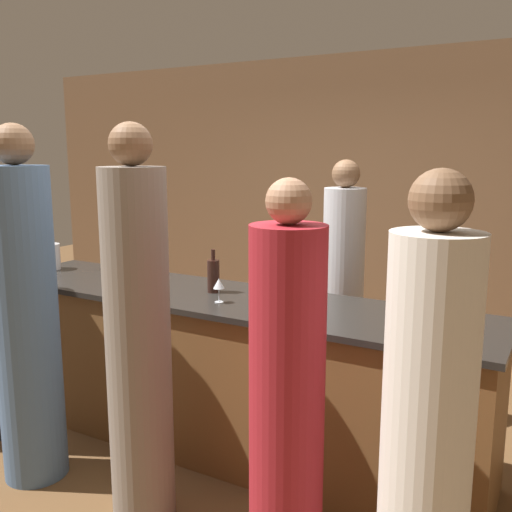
{
  "coord_description": "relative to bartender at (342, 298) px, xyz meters",
  "views": [
    {
      "loc": [
        1.88,
        -2.87,
        1.88
      ],
      "look_at": [
        0.2,
        0.1,
        1.25
      ],
      "focal_mm": 40.0,
      "sensor_mm": 36.0,
      "label": 1
    }
  ],
  "objects": [
    {
      "name": "wine_bottle_0",
      "position": [
        -1.63,
        -0.58,
        0.24
      ],
      "size": [
        0.07,
        0.07,
        0.28
      ],
      "color": "#19381E",
      "rests_on": "bar_counter"
    },
    {
      "name": "wine_glass_0",
      "position": [
        -0.01,
        -0.79,
        0.26
      ],
      "size": [
        0.07,
        0.07,
        0.17
      ],
      "color": "silver",
      "rests_on": "bar_counter"
    },
    {
      "name": "wine_glass_1",
      "position": [
        0.02,
        -1.09,
        0.26
      ],
      "size": [
        0.07,
        0.07,
        0.16
      ],
      "color": "silver",
      "rests_on": "bar_counter"
    },
    {
      "name": "back_wall",
      "position": [
        -0.5,
        1.73,
        0.54
      ],
      "size": [
        8.0,
        0.06,
        2.8
      ],
      "color": "brown",
      "rests_on": "ground_plane"
    },
    {
      "name": "guest_2",
      "position": [
        0.37,
        -1.61,
        -0.03
      ],
      "size": [
        0.33,
        0.33,
        1.77
      ],
      "color": "maroon",
      "rests_on": "ground_plane"
    },
    {
      "name": "ground_plane",
      "position": [
        -0.5,
        -0.8,
        -0.86
      ],
      "size": [
        14.0,
        14.0,
        0.0
      ],
      "primitive_type": "plane",
      "color": "brown"
    },
    {
      "name": "ice_bucket",
      "position": [
        -2.05,
        -0.77,
        0.23
      ],
      "size": [
        0.16,
        0.16,
        0.19
      ],
      "color": "silver",
      "rests_on": "bar_counter"
    },
    {
      "name": "wine_glass_4",
      "position": [
        -0.41,
        -0.94,
        0.25
      ],
      "size": [
        0.07,
        0.07,
        0.15
      ],
      "color": "silver",
      "rests_on": "bar_counter"
    },
    {
      "name": "bar_counter",
      "position": [
        -0.5,
        -0.8,
        -0.36
      ],
      "size": [
        3.36,
        0.76,
        1.0
      ],
      "color": "brown",
      "rests_on": "ground_plane"
    },
    {
      "name": "guest_0",
      "position": [
        -1.27,
        -1.62,
        0.09
      ],
      "size": [
        0.36,
        0.36,
        2.03
      ],
      "color": "#4C6B93",
      "rests_on": "ground_plane"
    },
    {
      "name": "wine_bottle_1",
      "position": [
        -0.58,
        -0.75,
        0.25
      ],
      "size": [
        0.08,
        0.08,
        0.27
      ],
      "color": "black",
      "rests_on": "bar_counter"
    },
    {
      "name": "bartender",
      "position": [
        0.0,
        0.0,
        0.0
      ],
      "size": [
        0.29,
        0.29,
        1.82
      ],
      "rotation": [
        0.0,
        0.0,
        3.14
      ],
      "color": "#B2B2B7",
      "rests_on": "ground_plane"
    },
    {
      "name": "guest_1",
      "position": [
        -0.47,
        -1.6,
        0.09
      ],
      "size": [
        0.33,
        0.33,
        2.01
      ],
      "color": "gray",
      "rests_on": "ground_plane"
    },
    {
      "name": "wine_glass_3",
      "position": [
        -1.05,
        -0.78,
        0.26
      ],
      "size": [
        0.07,
        0.07,
        0.16
      ],
      "color": "silver",
      "rests_on": "bar_counter"
    },
    {
      "name": "guest_3",
      "position": [
        0.96,
        -1.6,
        -0.01
      ],
      "size": [
        0.35,
        0.35,
        1.82
      ],
      "color": "silver",
      "rests_on": "ground_plane"
    },
    {
      "name": "wine_glass_2",
      "position": [
        -1.26,
        -0.9,
        0.28
      ],
      "size": [
        0.06,
        0.06,
        0.19
      ],
      "color": "silver",
      "rests_on": "bar_counter"
    }
  ]
}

